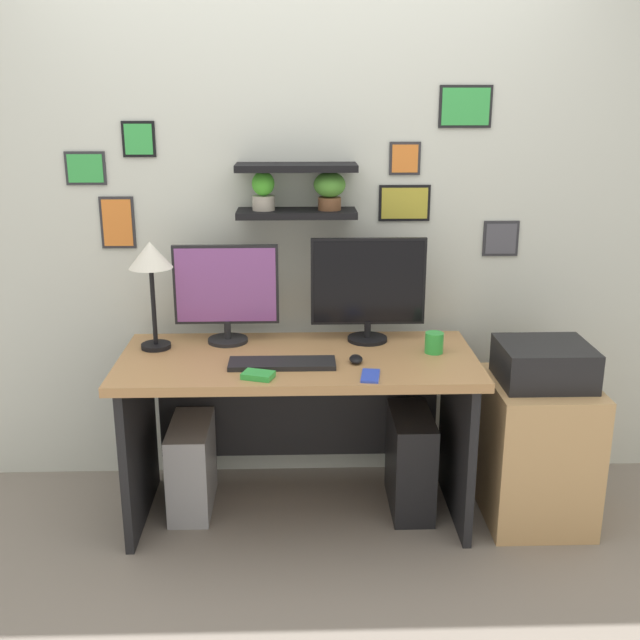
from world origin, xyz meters
name	(u,v)px	position (x,y,z in m)	size (l,w,h in m)	color
ground_plane	(298,512)	(0.00, 0.00, 0.00)	(8.00, 8.00, 0.00)	gray
back_wall_assembly	(296,201)	(0.00, 0.44, 1.35)	(4.40, 0.24, 2.70)	silver
desk	(297,398)	(0.00, 0.05, 0.54)	(1.52, 0.68, 0.75)	tan
monitor_left	(225,291)	(-0.32, 0.22, 0.99)	(0.47, 0.18, 0.44)	black
monitor_right	(367,287)	(0.32, 0.22, 1.00)	(0.51, 0.18, 0.47)	black
keyboard	(281,363)	(-0.07, -0.11, 0.76)	(0.44, 0.14, 0.02)	black
computer_mouse	(355,359)	(0.24, -0.08, 0.77)	(0.06, 0.09, 0.03)	black
desk_lamp	(150,264)	(-0.62, 0.13, 1.13)	(0.19, 0.19, 0.48)	black
cell_phone	(369,376)	(0.29, -0.25, 0.76)	(0.07, 0.14, 0.01)	blue
coffee_mug	(433,343)	(0.59, 0.03, 0.80)	(0.08, 0.08, 0.09)	green
scissors_tray	(257,375)	(-0.16, -0.25, 0.76)	(0.12, 0.08, 0.02)	green
drawer_cabinet	(535,450)	(1.05, -0.05, 0.32)	(0.44, 0.50, 0.64)	tan
printer	(543,363)	(1.05, -0.05, 0.73)	(0.38, 0.34, 0.17)	black
computer_tower_left	(191,466)	(-0.49, 0.07, 0.20)	(0.18, 0.40, 0.41)	#99999E
computer_tower_right	(409,461)	(0.51, 0.04, 0.23)	(0.18, 0.40, 0.46)	black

